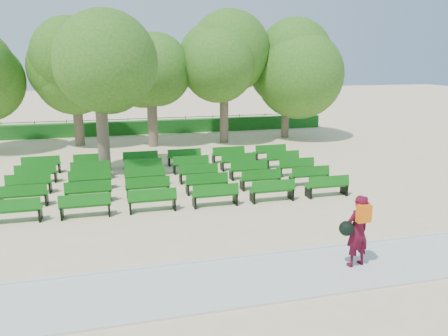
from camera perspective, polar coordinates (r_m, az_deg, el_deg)
name	(u,v)px	position (r m, az deg, el deg)	size (l,w,h in m)	color
ground	(172,192)	(17.10, -6.84, -3.16)	(120.00, 120.00, 0.00)	beige
paving	(216,284)	(10.35, -1.02, -14.91)	(30.00, 2.20, 0.06)	silver
curb	(206,261)	(11.33, -2.41, -12.08)	(30.00, 0.12, 0.10)	silver
hedge	(143,127)	(30.62, -10.48, 5.25)	(26.00, 0.70, 0.90)	#185C19
fence	(143,133)	(31.09, -10.50, 4.54)	(26.00, 0.10, 1.02)	black
tree_line	(149,145)	(26.77, -9.78, 3.04)	(21.80, 6.80, 7.04)	#386D1D
bench_array	(172,182)	(18.22, -6.81, -1.79)	(1.64, 0.56, 1.03)	#116512
tree_among	(99,82)	(19.36, -15.97, 10.78)	(4.37, 4.37, 6.09)	brown
person	(357,230)	(11.19, 16.96, -7.75)	(0.89, 0.58, 1.82)	#4B0A1D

